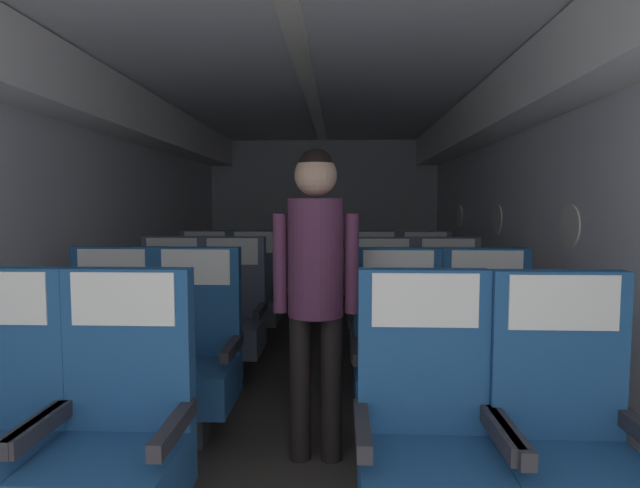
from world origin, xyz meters
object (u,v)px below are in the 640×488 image
at_px(flight_attendant, 316,271).
at_px(seat_b_left_aisle, 193,359).
at_px(seat_d_right_aisle, 426,298).
at_px(seat_a_left_aisle, 116,441).
at_px(seat_b_right_window, 399,362).
at_px(seat_c_right_window, 383,321).
at_px(seat_c_right_aisle, 449,321).
at_px(seat_b_left_window, 107,358).
at_px(seat_a_right_window, 427,445).
at_px(seat_c_left_window, 169,319).
at_px(seat_d_right_window, 374,297).
at_px(seat_c_left_aisle, 231,319).
at_px(seat_d_left_window, 203,296).
at_px(seat_b_right_aisle, 489,363).
at_px(seat_a_right_aisle, 570,451).
at_px(seat_d_left_aisle, 254,296).

bearing_deg(flight_attendant, seat_b_left_aisle, 149.25).
bearing_deg(seat_d_right_aisle, seat_a_left_aisle, -118.81).
distance_m(seat_b_right_window, seat_c_right_window, 0.97).
bearing_deg(seat_c_right_aisle, seat_b_left_window, -155.01).
height_order(seat_b_left_aisle, seat_b_right_window, same).
xyz_separation_m(seat_a_right_window, seat_c_left_window, (-1.60, 1.94, 0.00)).
bearing_deg(seat_b_left_window, seat_d_right_window, 50.35).
distance_m(seat_a_left_aisle, seat_c_left_aisle, 1.96).
xyz_separation_m(seat_c_left_window, seat_d_left_window, (-0.01, 0.97, 0.00)).
height_order(seat_b_right_aisle, flight_attendant, flight_attendant).
xyz_separation_m(seat_b_right_window, seat_c_left_aisle, (-1.14, 0.99, 0.00)).
distance_m(seat_a_right_window, seat_b_right_aisle, 1.08).
xyz_separation_m(seat_b_right_window, seat_c_right_window, (-0.01, 0.97, 0.00)).
bearing_deg(seat_c_right_aisle, seat_d_left_window, 155.29).
distance_m(seat_c_right_window, seat_d_left_window, 1.90).
bearing_deg(seat_b_right_aisle, seat_b_left_aisle, -179.80).
xyz_separation_m(seat_a_right_aisle, seat_d_right_window, (-0.49, 2.93, 0.00)).
relative_size(seat_a_right_aisle, seat_d_right_window, 1.00).
distance_m(seat_b_left_window, seat_c_left_window, 0.98).
bearing_deg(seat_b_left_window, seat_c_right_window, 30.70).
relative_size(seat_b_left_window, seat_c_right_window, 1.00).
bearing_deg(seat_c_right_window, seat_c_right_aisle, 2.45).
distance_m(seat_c_left_window, seat_d_left_window, 0.97).
xyz_separation_m(seat_a_left_aisle, seat_c_right_window, (1.12, 1.94, 0.00)).
bearing_deg(seat_c_right_window, seat_d_left_aisle, 139.17).
bearing_deg(seat_c_left_aisle, seat_b_left_aisle, -89.76).
bearing_deg(seat_c_right_aisle, flight_attendant, -128.00).
bearing_deg(seat_a_right_window, seat_d_right_aisle, 80.52).
bearing_deg(seat_d_left_window, seat_d_right_window, -0.13).
bearing_deg(seat_b_right_window, seat_a_left_aisle, -139.29).
distance_m(seat_a_left_aisle, seat_b_right_window, 1.49).
distance_m(seat_d_left_window, seat_d_left_aisle, 0.49).
height_order(seat_a_left_aisle, seat_c_left_window, same).
height_order(seat_a_right_window, seat_c_left_window, same).
relative_size(seat_c_left_window, seat_d_right_window, 1.00).
bearing_deg(seat_c_left_aisle, seat_c_right_window, -0.67).
xyz_separation_m(seat_a_left_aisle, seat_b_left_window, (-0.50, 0.98, 0.00)).
bearing_deg(seat_c_right_window, seat_b_left_window, -149.30).
bearing_deg(flight_attendant, seat_a_left_aisle, -146.11).
distance_m(seat_a_right_window, flight_attendant, 1.02).
height_order(seat_b_left_window, seat_c_right_aisle, same).
height_order(seat_a_left_aisle, seat_c_right_window, same).
bearing_deg(seat_a_left_aisle, seat_b_left_aisle, 90.63).
bearing_deg(seat_d_right_aisle, seat_c_left_aisle, -149.46).
bearing_deg(seat_a_right_window, seat_b_right_aisle, 62.53).
relative_size(seat_a_left_aisle, seat_d_right_aisle, 1.00).
distance_m(seat_c_left_window, seat_d_right_window, 1.87).
height_order(seat_a_left_aisle, seat_d_left_aisle, same).
relative_size(seat_a_right_aisle, seat_a_right_window, 1.00).
relative_size(seat_b_right_window, seat_d_left_aisle, 1.00).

